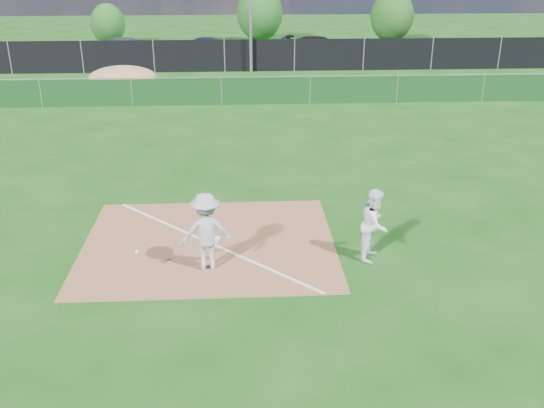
{
  "coord_description": "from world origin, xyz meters",
  "views": [
    {
      "loc": [
        0.8,
        -12.11,
        6.57
      ],
      "look_at": [
        1.52,
        1.0,
        1.0
      ],
      "focal_mm": 40.0,
      "sensor_mm": 36.0,
      "label": 1
    }
  ],
  "objects_px": {
    "play_at_first": "(206,232)",
    "car_left": "(127,48)",
    "first_base": "(210,240)",
    "tree_mid": "(260,14)",
    "car_mid": "(210,49)",
    "car_right": "(321,48)",
    "runner": "(375,224)",
    "tree_right": "(392,16)",
    "tree_left": "(108,24)"
  },
  "relations": [
    {
      "from": "play_at_first",
      "to": "car_left",
      "type": "distance_m",
      "value": 28.17
    },
    {
      "from": "first_base",
      "to": "tree_mid",
      "type": "relative_size",
      "value": 0.1
    },
    {
      "from": "car_mid",
      "to": "tree_mid",
      "type": "distance_m",
      "value": 8.56
    },
    {
      "from": "car_left",
      "to": "car_right",
      "type": "height_order",
      "value": "car_left"
    },
    {
      "from": "car_left",
      "to": "car_right",
      "type": "bearing_deg",
      "value": -69.11
    },
    {
      "from": "car_mid",
      "to": "car_right",
      "type": "bearing_deg",
      "value": -75.43
    },
    {
      "from": "runner",
      "to": "tree_mid",
      "type": "bearing_deg",
      "value": 25.88
    },
    {
      "from": "car_mid",
      "to": "tree_right",
      "type": "height_order",
      "value": "tree_right"
    },
    {
      "from": "runner",
      "to": "tree_left",
      "type": "distance_m",
      "value": 35.92
    },
    {
      "from": "car_left",
      "to": "tree_left",
      "type": "height_order",
      "value": "tree_left"
    },
    {
      "from": "runner",
      "to": "car_mid",
      "type": "distance_m",
      "value": 27.26
    },
    {
      "from": "first_base",
      "to": "tree_left",
      "type": "relative_size",
      "value": 0.13
    },
    {
      "from": "play_at_first",
      "to": "car_left",
      "type": "bearing_deg",
      "value": 102.78
    },
    {
      "from": "tree_right",
      "to": "car_mid",
      "type": "bearing_deg",
      "value": -152.77
    },
    {
      "from": "first_base",
      "to": "car_mid",
      "type": "distance_m",
      "value": 25.91
    },
    {
      "from": "tree_mid",
      "to": "tree_right",
      "type": "height_order",
      "value": "tree_mid"
    },
    {
      "from": "tree_left",
      "to": "car_right",
      "type": "bearing_deg",
      "value": -25.14
    },
    {
      "from": "tree_left",
      "to": "tree_right",
      "type": "bearing_deg",
      "value": -0.35
    },
    {
      "from": "tree_mid",
      "to": "play_at_first",
      "type": "bearing_deg",
      "value": -93.96
    },
    {
      "from": "first_base",
      "to": "car_left",
      "type": "height_order",
      "value": "car_left"
    },
    {
      "from": "tree_left",
      "to": "tree_right",
      "type": "relative_size",
      "value": 0.78
    },
    {
      "from": "tree_mid",
      "to": "runner",
      "type": "bearing_deg",
      "value": -87.77
    },
    {
      "from": "play_at_first",
      "to": "tree_mid",
      "type": "bearing_deg",
      "value": 86.04
    },
    {
      "from": "car_right",
      "to": "tree_right",
      "type": "xyz_separation_m",
      "value": [
        6.12,
        6.73,
        1.23
      ]
    },
    {
      "from": "runner",
      "to": "tree_mid",
      "type": "distance_m",
      "value": 34.63
    },
    {
      "from": "runner",
      "to": "car_mid",
      "type": "height_order",
      "value": "runner"
    },
    {
      "from": "runner",
      "to": "car_left",
      "type": "distance_m",
      "value": 28.94
    },
    {
      "from": "runner",
      "to": "tree_left",
      "type": "relative_size",
      "value": 0.57
    },
    {
      "from": "tree_left",
      "to": "tree_right",
      "type": "distance_m",
      "value": 20.74
    },
    {
      "from": "tree_right",
      "to": "car_left",
      "type": "bearing_deg",
      "value": -160.69
    },
    {
      "from": "runner",
      "to": "tree_left",
      "type": "xyz_separation_m",
      "value": [
        -12.38,
        33.71,
        0.67
      ]
    },
    {
      "from": "car_left",
      "to": "tree_mid",
      "type": "bearing_deg",
      "value": -27.03
    },
    {
      "from": "first_base",
      "to": "tree_right",
      "type": "bearing_deg",
      "value": 69.64
    },
    {
      "from": "runner",
      "to": "first_base",
      "type": "bearing_deg",
      "value": 99.3
    },
    {
      "from": "car_left",
      "to": "car_right",
      "type": "xyz_separation_m",
      "value": [
        12.23,
        -0.31,
        -0.05
      ]
    },
    {
      "from": "first_base",
      "to": "tree_left",
      "type": "height_order",
      "value": "tree_left"
    },
    {
      "from": "play_at_first",
      "to": "tree_left",
      "type": "distance_m",
      "value": 35.1
    },
    {
      "from": "play_at_first",
      "to": "tree_left",
      "type": "height_order",
      "value": "tree_left"
    },
    {
      "from": "car_left",
      "to": "car_mid",
      "type": "height_order",
      "value": "car_left"
    },
    {
      "from": "car_mid",
      "to": "car_right",
      "type": "relative_size",
      "value": 0.85
    },
    {
      "from": "play_at_first",
      "to": "car_mid",
      "type": "distance_m",
      "value": 27.18
    },
    {
      "from": "car_mid",
      "to": "tree_left",
      "type": "relative_size",
      "value": 1.37
    },
    {
      "from": "car_mid",
      "to": "tree_mid",
      "type": "xyz_separation_m",
      "value": [
        3.4,
        7.73,
        1.4
      ]
    },
    {
      "from": "runner",
      "to": "tree_left",
      "type": "bearing_deg",
      "value": 43.82
    },
    {
      "from": "first_base",
      "to": "car_mid",
      "type": "height_order",
      "value": "car_mid"
    },
    {
      "from": "car_right",
      "to": "tree_left",
      "type": "relative_size",
      "value": 1.61
    },
    {
      "from": "tree_left",
      "to": "tree_mid",
      "type": "bearing_deg",
      "value": 4.5
    },
    {
      "from": "first_base",
      "to": "play_at_first",
      "type": "bearing_deg",
      "value": -90.29
    },
    {
      "from": "first_base",
      "to": "car_right",
      "type": "bearing_deg",
      "value": 76.98
    },
    {
      "from": "play_at_first",
      "to": "car_left",
      "type": "height_order",
      "value": "play_at_first"
    }
  ]
}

